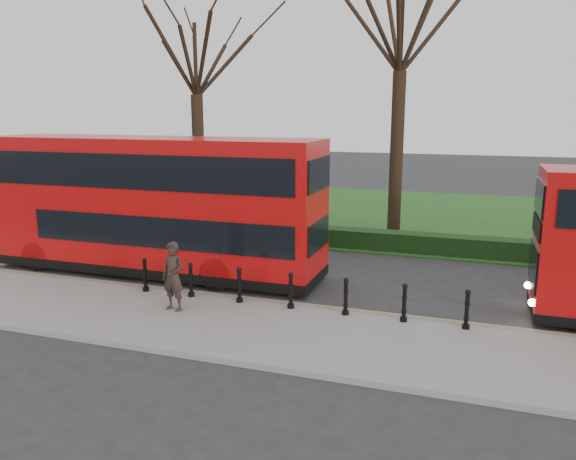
% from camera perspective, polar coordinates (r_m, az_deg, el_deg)
% --- Properties ---
extents(ground, '(120.00, 120.00, 0.00)m').
position_cam_1_polar(ground, '(17.64, -0.64, -6.68)').
color(ground, '#28282B').
rests_on(ground, ground).
extents(pavement, '(60.00, 4.00, 0.15)m').
position_cam_1_polar(pavement, '(14.99, -4.50, -9.90)').
color(pavement, gray).
rests_on(pavement, ground).
extents(kerb, '(60.00, 0.25, 0.16)m').
position_cam_1_polar(kerb, '(16.72, -1.79, -7.48)').
color(kerb, slate).
rests_on(kerb, ground).
extents(grass_verge, '(60.00, 18.00, 0.06)m').
position_cam_1_polar(grass_verge, '(31.75, 8.38, 1.75)').
color(grass_verge, '#1F521B').
rests_on(grass_verge, ground).
extents(hedge, '(60.00, 0.90, 0.80)m').
position_cam_1_polar(hedge, '(23.81, 4.79, -0.74)').
color(hedge, black).
rests_on(hedge, ground).
extents(yellow_line_outer, '(60.00, 0.10, 0.01)m').
position_cam_1_polar(yellow_line_outer, '(17.01, -1.43, -7.38)').
color(yellow_line_outer, yellow).
rests_on(yellow_line_outer, ground).
extents(yellow_line_inner, '(60.00, 0.10, 0.01)m').
position_cam_1_polar(yellow_line_inner, '(17.19, -1.20, -7.17)').
color(yellow_line_inner, yellow).
rests_on(yellow_line_inner, ground).
extents(tree_left, '(7.47, 7.47, 11.68)m').
position_cam_1_polar(tree_left, '(29.23, -9.41, 17.49)').
color(tree_left, black).
rests_on(tree_left, ground).
extents(tree_mid, '(8.56, 8.56, 13.37)m').
position_cam_1_polar(tree_mid, '(26.30, 11.52, 20.76)').
color(tree_mid, black).
rests_on(tree_mid, ground).
extents(bollard_row, '(9.69, 0.15, 1.00)m').
position_cam_1_polar(bollard_row, '(15.99, 0.29, -6.24)').
color(bollard_row, black).
rests_on(bollard_row, pavement).
extents(bus_lead, '(11.94, 2.74, 4.75)m').
position_cam_1_polar(bus_lead, '(20.14, -13.46, 2.39)').
color(bus_lead, '#AA0A0A').
rests_on(bus_lead, ground).
extents(pedestrian, '(0.79, 0.58, 1.97)m').
position_cam_1_polar(pedestrian, '(16.03, -11.58, -4.63)').
color(pedestrian, '#2C211B').
rests_on(pedestrian, pavement).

